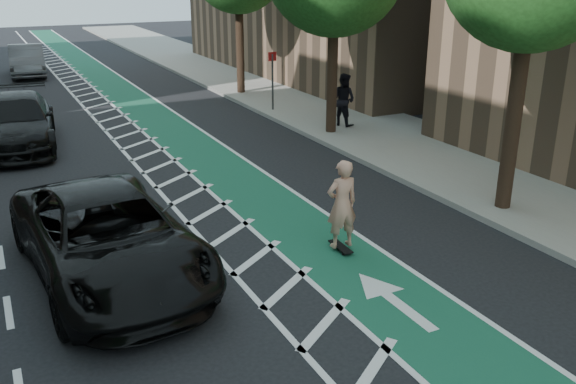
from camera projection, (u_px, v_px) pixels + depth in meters
ground at (186, 273)px, 11.90m from camera, size 120.00×120.00×0.00m
bike_lane at (180, 137)px, 21.55m from camera, size 2.00×90.00×0.01m
buffer_strip at (138, 142)px, 20.91m from camera, size 1.40×90.00×0.01m
sidewalk_right at (337, 116)px, 24.28m from camera, size 5.00×90.00×0.15m
curb_right at (282, 123)px, 23.24m from camera, size 0.12×90.00×0.16m
sign_post at (273, 80)px, 24.71m from camera, size 0.35×0.08×2.47m
skateboard at (341, 247)px, 12.85m from camera, size 0.24×0.75×0.10m
skateboarder at (342, 204)px, 12.52m from camera, size 0.71×0.49×1.89m
suv_near at (108, 237)px, 11.50m from camera, size 3.24×6.19×1.66m
suv_far at (16, 122)px, 20.08m from camera, size 2.98×6.07×1.70m
car_grey at (27, 60)px, 33.74m from camera, size 2.10×5.17×1.67m
pedestrian at (344, 100)px, 22.26m from camera, size 1.02×1.14×1.91m
barrel_a at (23, 152)px, 18.37m from camera, size 0.64×0.64×0.87m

